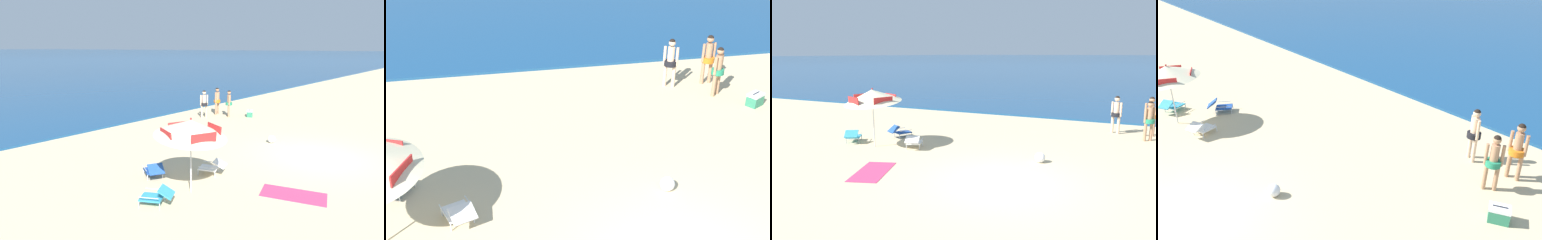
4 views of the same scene
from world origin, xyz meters
The scene contains 10 objects.
ground_plane centered at (0.00, 0.00, 0.00)m, with size 800.00×800.00×0.00m, color #D1BA8E.
beach_umbrella_striped_main centered at (-5.53, 1.64, 1.92)m, with size 2.34×2.38×2.28m.
lounge_chair_under_umbrella centered at (-5.50, 3.25, 0.27)m, with size 0.89×1.03×0.53m.
lounge_chair_beside_umbrella centered at (-6.72, 1.81, 0.27)m, with size 0.90×1.03×0.52m.
lounge_chair_facing_sea centered at (-4.03, 2.00, 0.27)m, with size 0.81×1.01×0.51m.
person_standing_near_shore centered at (3.93, 6.83, 0.93)m, with size 0.40×0.40×1.62m.
person_standing_beside centered at (4.04, 7.79, 0.98)m, with size 0.50×0.41×1.69m.
person_wading_in centered at (2.71, 7.76, 0.96)m, with size 0.43×0.41×1.66m.
cooler_box centered at (4.80, 5.87, 0.20)m, with size 0.60×0.55×0.43m.
beach_ball centered at (0.59, 2.24, 0.17)m, with size 0.34×0.34×0.34m, color white.
Camera 4 is at (8.11, -1.32, 5.98)m, focal length 35.43 mm.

